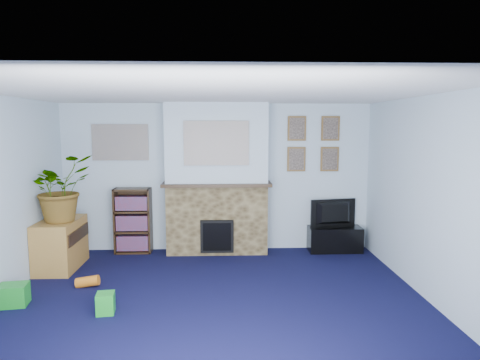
{
  "coord_description": "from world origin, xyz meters",
  "views": [
    {
      "loc": [
        0.12,
        -4.72,
        2.04
      ],
      "look_at": [
        0.32,
        0.81,
        1.34
      ],
      "focal_mm": 32.0,
      "sensor_mm": 36.0,
      "label": 1
    }
  ],
  "objects_px": {
    "bookshelf": "(133,222)",
    "sideboard": "(61,244)",
    "tv_stand": "(335,238)",
    "television": "(335,213)"
  },
  "relations": [
    {
      "from": "bookshelf",
      "to": "sideboard",
      "type": "xyz_separation_m",
      "value": [
        -0.88,
        -0.75,
        -0.15
      ]
    },
    {
      "from": "tv_stand",
      "to": "television",
      "type": "relative_size",
      "value": 1.1
    },
    {
      "from": "tv_stand",
      "to": "television",
      "type": "height_order",
      "value": "television"
    },
    {
      "from": "television",
      "to": "bookshelf",
      "type": "height_order",
      "value": "bookshelf"
    },
    {
      "from": "tv_stand",
      "to": "bookshelf",
      "type": "xyz_separation_m",
      "value": [
        -3.28,
        0.08,
        0.28
      ]
    },
    {
      "from": "bookshelf",
      "to": "sideboard",
      "type": "height_order",
      "value": "bookshelf"
    },
    {
      "from": "tv_stand",
      "to": "bookshelf",
      "type": "relative_size",
      "value": 0.81
    },
    {
      "from": "television",
      "to": "bookshelf",
      "type": "relative_size",
      "value": 0.74
    },
    {
      "from": "tv_stand",
      "to": "sideboard",
      "type": "relative_size",
      "value": 0.94
    },
    {
      "from": "sideboard",
      "to": "bookshelf",
      "type": "bearing_deg",
      "value": 40.43
    }
  ]
}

